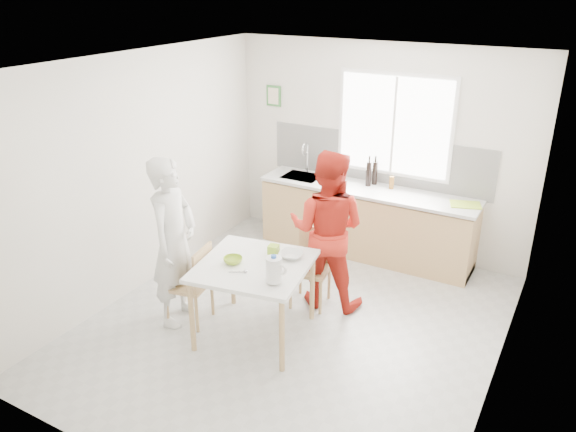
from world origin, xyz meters
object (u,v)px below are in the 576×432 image
object	(u,v)px
person_red	(327,230)
wine_bottle_a	(369,174)
chair_far	(312,263)
bowl_white	(291,255)
person_white	(174,242)
milk_jug	(274,269)
dining_table	(254,271)
wine_bottle_b	(375,173)
chair_left	(194,281)
bowl_green	(233,260)

from	to	relation	value
person_red	wine_bottle_a	xyz separation A→B (m)	(-0.11, 1.45, 0.19)
chair_far	bowl_white	size ratio (longest dim) A/B	3.64
person_white	milk_jug	size ratio (longest dim) A/B	6.87
person_red	milk_jug	size ratio (longest dim) A/B	6.76
dining_table	person_red	size ratio (longest dim) A/B	0.68
milk_jug	wine_bottle_b	distance (m)	2.69
person_red	wine_bottle_b	world-z (taller)	person_red
dining_table	chair_left	size ratio (longest dim) A/B	1.38
dining_table	wine_bottle_a	bearing A→B (deg)	84.11
milk_jug	wine_bottle_a	size ratio (longest dim) A/B	0.82
dining_table	milk_jug	world-z (taller)	milk_jug
bowl_green	milk_jug	bearing A→B (deg)	-14.27
milk_jug	chair_far	bearing A→B (deg)	88.64
dining_table	bowl_white	distance (m)	0.41
chair_left	wine_bottle_a	size ratio (longest dim) A/B	2.75
milk_jug	wine_bottle_b	bearing A→B (deg)	82.09
dining_table	person_red	distance (m)	1.00
dining_table	chair_far	size ratio (longest dim) A/B	1.39
bowl_green	wine_bottle_b	size ratio (longest dim) A/B	0.63
chair_far	person_white	size ratio (longest dim) A/B	0.48
dining_table	person_white	distance (m)	0.90
person_white	wine_bottle_a	xyz separation A→B (m)	(1.12, 2.52, 0.18)
person_red	wine_bottle_a	bearing A→B (deg)	-95.31
dining_table	bowl_white	xyz separation A→B (m)	(0.25, 0.30, 0.11)
person_white	chair_far	bearing A→B (deg)	-56.56
bowl_white	milk_jug	world-z (taller)	milk_jug
milk_jug	dining_table	bearing A→B (deg)	139.10
bowl_green	person_red	bearing A→B (deg)	61.81
bowl_green	bowl_white	world-z (taller)	same
wine_bottle_a	wine_bottle_b	size ratio (longest dim) A/B	1.07
person_white	wine_bottle_b	bearing A→B (deg)	-33.53
person_red	milk_jug	world-z (taller)	person_red
person_white	bowl_white	bearing A→B (deg)	-78.09
chair_left	milk_jug	bearing A→B (deg)	74.43
bowl_green	wine_bottle_a	bearing A→B (deg)	79.97
dining_table	bowl_white	world-z (taller)	bowl_white
bowl_green	milk_jug	world-z (taller)	milk_jug
dining_table	bowl_green	distance (m)	0.24
chair_far	wine_bottle_a	size ratio (longest dim) A/B	2.72
chair_far	dining_table	bearing A→B (deg)	-113.22
dining_table	wine_bottle_a	xyz separation A→B (m)	(0.24, 2.37, 0.35)
chair_left	bowl_white	distance (m)	1.08
bowl_green	milk_jug	xyz separation A→B (m)	(0.55, -0.14, 0.11)
dining_table	bowl_green	bearing A→B (deg)	-156.47
chair_far	milk_jug	xyz separation A→B (m)	(0.16, -1.09, 0.47)
bowl_white	person_white	bearing A→B (deg)	-158.60
dining_table	person_white	bearing A→B (deg)	-170.51
chair_far	bowl_white	bearing A→B (deg)	-95.05
chair_left	wine_bottle_a	bearing A→B (deg)	150.20
dining_table	chair_far	distance (m)	0.92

